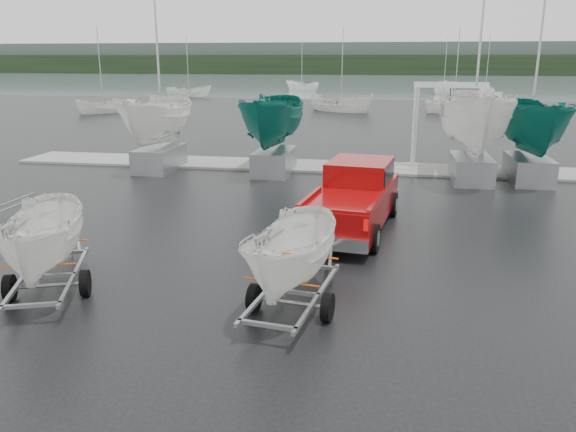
{
  "coord_description": "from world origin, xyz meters",
  "views": [
    {
      "loc": [
        3.64,
        -14.06,
        5.21
      ],
      "look_at": [
        1.14,
        -0.12,
        1.2
      ],
      "focal_mm": 35.0,
      "sensor_mm": 36.0,
      "label": 1
    }
  ],
  "objects_px": {
    "trailer_hitched": "(293,201)",
    "trailer_parked": "(38,186)",
    "pickup_truck": "(355,194)",
    "boat_hoist": "(449,115)"
  },
  "relations": [
    {
      "from": "trailer_hitched",
      "to": "trailer_parked",
      "type": "xyz_separation_m",
      "value": [
        -5.59,
        -0.08,
        0.1
      ]
    },
    {
      "from": "pickup_truck",
      "to": "boat_hoist",
      "type": "distance_m",
      "value": 10.58
    },
    {
      "from": "pickup_truck",
      "to": "trailer_parked",
      "type": "xyz_separation_m",
      "value": [
        -6.46,
        -6.57,
        1.47
      ]
    },
    {
      "from": "trailer_hitched",
      "to": "boat_hoist",
      "type": "xyz_separation_m",
      "value": [
        4.51,
        16.29,
        0.24
      ]
    },
    {
      "from": "pickup_truck",
      "to": "trailer_hitched",
      "type": "relative_size",
      "value": 1.42
    },
    {
      "from": "pickup_truck",
      "to": "boat_hoist",
      "type": "relative_size",
      "value": 1.53
    },
    {
      "from": "pickup_truck",
      "to": "trailer_hitched",
      "type": "distance_m",
      "value": 6.69
    },
    {
      "from": "boat_hoist",
      "to": "trailer_parked",
      "type": "bearing_deg",
      "value": -121.67
    },
    {
      "from": "trailer_parked",
      "to": "boat_hoist",
      "type": "distance_m",
      "value": 19.24
    },
    {
      "from": "trailer_hitched",
      "to": "boat_hoist",
      "type": "distance_m",
      "value": 16.91
    }
  ]
}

